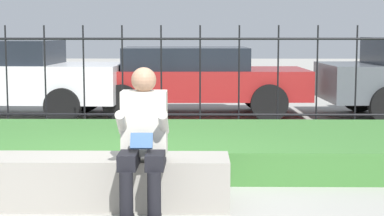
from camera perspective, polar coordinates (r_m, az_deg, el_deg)
ground_plane at (r=5.81m, az=-7.82°, el=-8.58°), size 60.00×60.00×0.00m
stone_bench at (r=5.82m, az=-11.19°, el=-6.62°), size 2.90×0.55×0.44m
person_seated_reader at (r=5.32m, az=-4.36°, el=-2.53°), size 0.42×0.73×1.24m
grass_berm at (r=7.63m, az=-5.68°, el=-3.51°), size 9.90×2.45×0.34m
iron_fence at (r=9.35m, az=-4.47°, el=2.61°), size 7.90×0.03×1.62m
car_parked_center at (r=11.72m, az=0.03°, el=2.69°), size 4.11×2.00×1.24m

